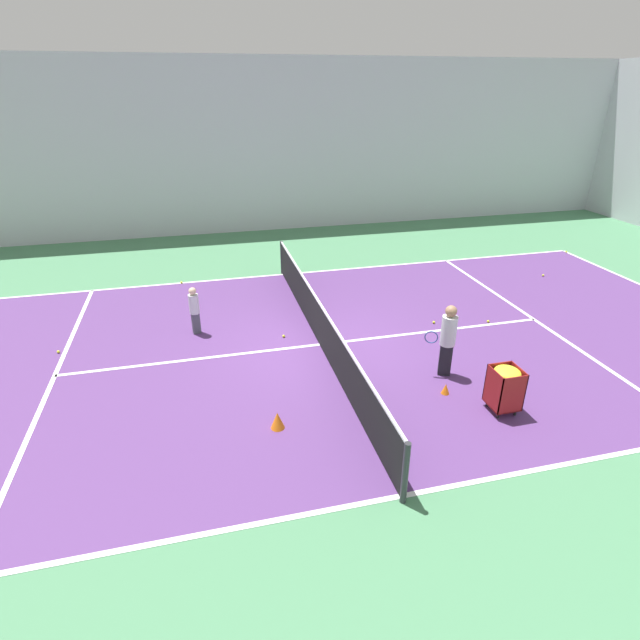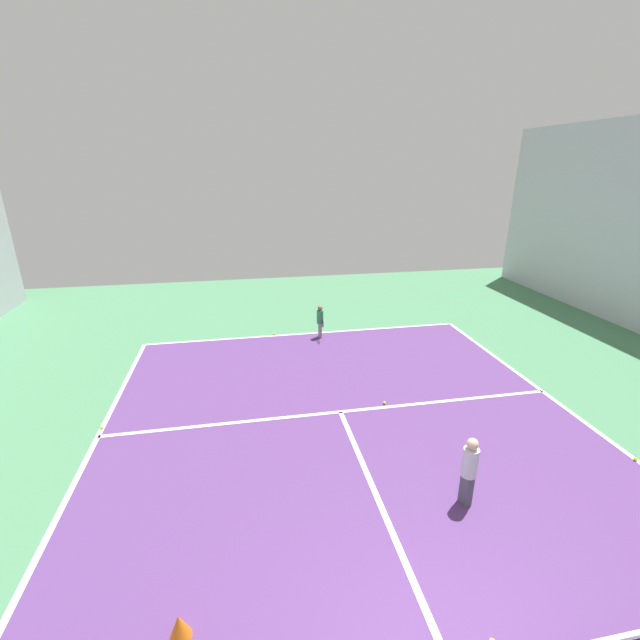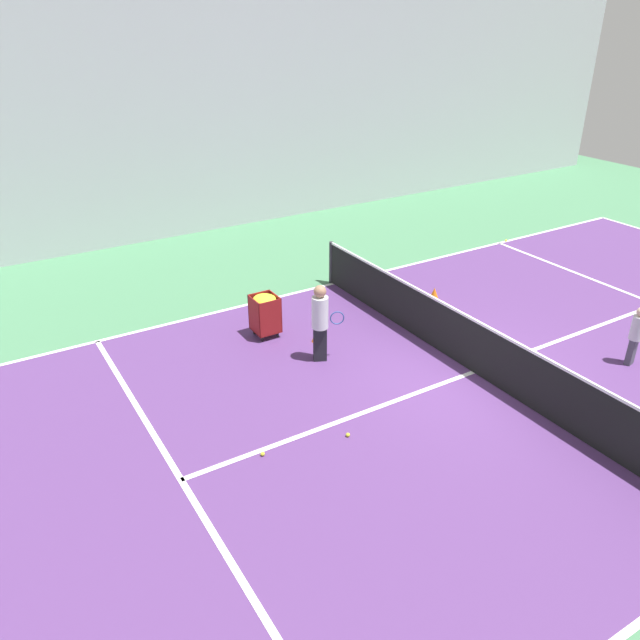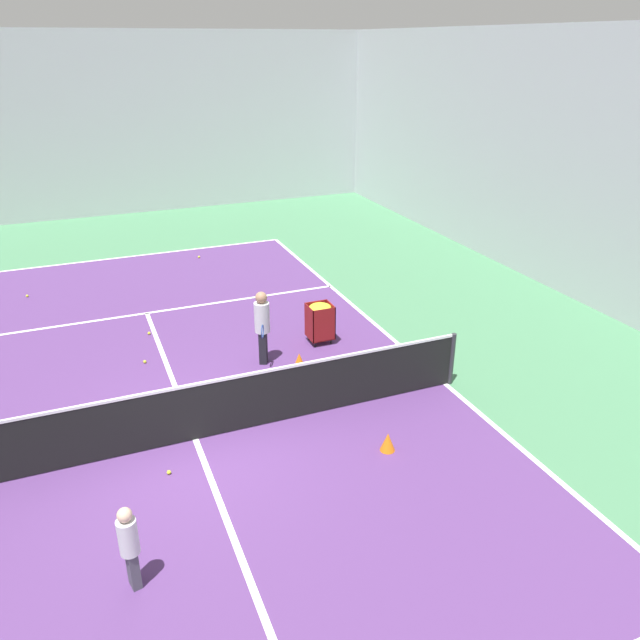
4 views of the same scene
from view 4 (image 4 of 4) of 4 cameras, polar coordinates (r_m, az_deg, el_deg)
The scene contains 18 objects.
ground_plane at distance 11.16m, azimuth -11.32°, elevation -10.66°, with size 36.64×36.64×0.00m, color #477F56.
court_playing_area at distance 11.16m, azimuth -11.32°, elevation -10.66°, with size 10.07×21.38×0.00m.
line_baseline_far at distance 20.82m, azimuth -17.38°, elevation 5.51°, with size 10.07×0.10×0.00m, color white.
line_sideline_right at distance 12.80m, azimuth 11.37°, elevation -5.74°, with size 0.10×21.38×0.00m, color white.
line_service_far at distance 16.31m, azimuth -15.55°, elevation 0.61°, with size 10.07×0.10×0.00m, color white.
line_centre_service at distance 11.16m, azimuth -11.32°, elevation -10.64°, with size 0.10×11.76×0.00m, color white.
hall_enclosure_far at distance 25.71m, azimuth -19.76°, elevation 16.29°, with size 21.33×0.15×6.69m.
tennis_net at distance 10.85m, azimuth -11.56°, elevation -8.20°, with size 10.37×0.10×1.10m.
coach_at_net at distance 13.01m, azimuth -5.31°, elevation -0.26°, with size 0.43×0.68×1.61m.
child_midcourt at distance 8.39m, azimuth -17.07°, elevation -18.89°, with size 0.29×0.29×1.23m.
ball_cart at distance 13.97m, azimuth 0.00°, elevation 0.39°, with size 0.55×0.52×0.93m.
training_cone_0 at distance 10.66m, azimuth 6.21°, elevation -11.01°, with size 0.26×0.26×0.33m, color orange.
training_cone_1 at distance 13.30m, azimuth -1.91°, elevation -3.49°, with size 0.17×0.17×0.22m, color orange.
tennis_ball_0 at distance 13.82m, azimuth -15.73°, elevation -3.69°, with size 0.07×0.07×0.07m, color yellow.
tennis_ball_1 at distance 10.45m, azimuth -13.65°, elevation -13.38°, with size 0.07×0.07×0.07m, color yellow.
tennis_ball_2 at distance 20.16m, azimuth -11.01°, elevation 5.68°, with size 0.07×0.07×0.07m, color yellow.
tennis_ball_6 at distance 18.46m, azimuth -25.20°, elevation 2.01°, with size 0.07×0.07×0.07m, color yellow.
tennis_ball_7 at distance 15.11m, azimuth -15.36°, elevation -1.17°, with size 0.07×0.07×0.07m, color yellow.
Camera 4 is at (-1.39, -9.11, 6.29)m, focal length 35.00 mm.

